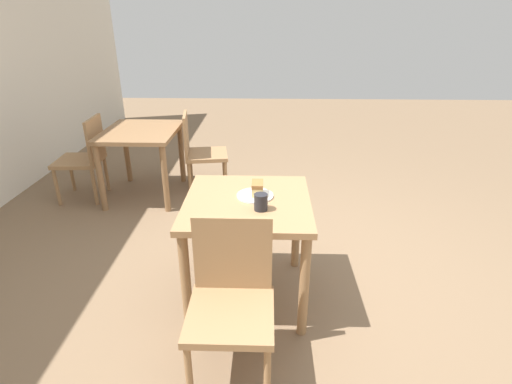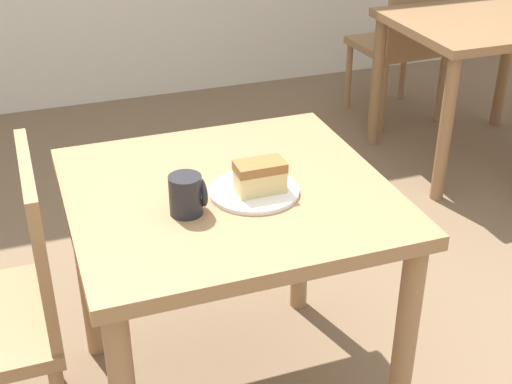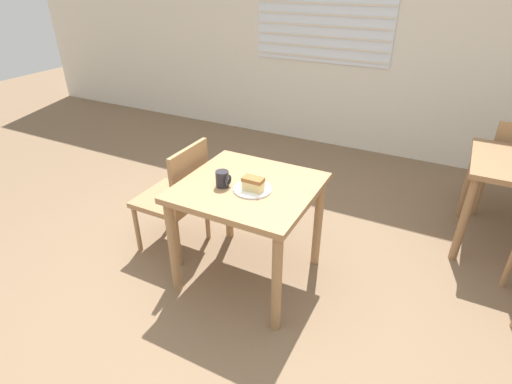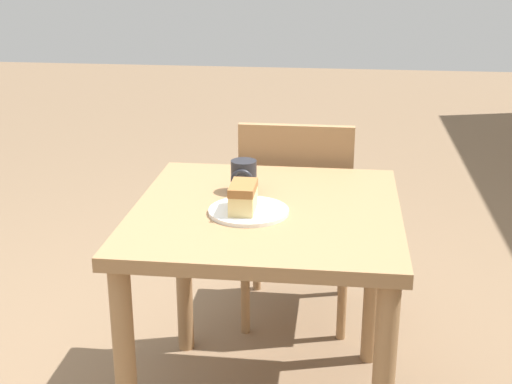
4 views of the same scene
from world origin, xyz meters
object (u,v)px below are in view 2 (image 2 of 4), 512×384
at_px(plate, 254,191).
at_px(coffee_mug, 187,195).
at_px(chair_far_opposite, 405,39).
at_px(cake_slice, 260,176).
at_px(dining_table_far, 486,43).
at_px(dining_table_near, 229,227).

xyz_separation_m(plate, coffee_mug, (-0.19, -0.04, 0.04)).
bearing_deg(chair_far_opposite, cake_slice, 47.16).
bearing_deg(coffee_mug, dining_table_far, 35.27).
height_order(dining_table_far, chair_far_opposite, chair_far_opposite).
bearing_deg(coffee_mug, chair_far_opposite, 47.24).
relative_size(plate, coffee_mug, 2.32).
distance_m(plate, coffee_mug, 0.20).
bearing_deg(dining_table_near, chair_far_opposite, 48.14).
distance_m(dining_table_far, coffee_mug, 2.21).
xyz_separation_m(dining_table_far, plate, (-1.61, -1.23, 0.13)).
height_order(chair_far_opposite, cake_slice, chair_far_opposite).
relative_size(dining_table_far, plate, 3.76).
relative_size(dining_table_near, chair_far_opposite, 0.96).
xyz_separation_m(dining_table_far, coffee_mug, (-1.80, -1.27, 0.18)).
distance_m(dining_table_far, plate, 2.03).
height_order(dining_table_near, coffee_mug, coffee_mug).
bearing_deg(plate, dining_table_near, 139.10).
bearing_deg(dining_table_far, chair_far_opposite, 98.92).
bearing_deg(coffee_mug, plate, 12.24).
bearing_deg(cake_slice, dining_table_near, 136.91).
bearing_deg(dining_table_near, dining_table_far, 35.39).
relative_size(dining_table_near, dining_table_far, 0.94).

